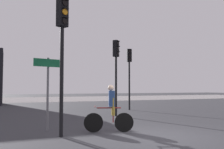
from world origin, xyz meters
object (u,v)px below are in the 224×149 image
at_px(direction_sign_post, 48,83).
at_px(cyclist, 111,108).
at_px(traffic_light_near_left, 62,40).
at_px(traffic_light_far_right, 129,67).
at_px(traffic_light_center, 116,63).

relative_size(direction_sign_post, cyclist, 1.60).
height_order(traffic_light_near_left, traffic_light_far_right, traffic_light_near_left).
height_order(traffic_light_near_left, traffic_light_center, traffic_light_near_left).
bearing_deg(traffic_light_near_left, traffic_light_far_right, -154.86).
bearing_deg(traffic_light_far_right, direction_sign_post, 57.29).
relative_size(traffic_light_center, cyclist, 2.55).
bearing_deg(traffic_light_far_right, cyclist, 71.52).
bearing_deg(cyclist, traffic_light_far_right, -11.26).
distance_m(direction_sign_post, cyclist, 2.42).
bearing_deg(traffic_light_near_left, cyclist, 159.55).
bearing_deg(traffic_light_center, direction_sign_post, 0.65).
distance_m(traffic_light_center, traffic_light_far_right, 3.92).
xyz_separation_m(traffic_light_near_left, cyclist, (1.73, 0.15, -2.21)).
xyz_separation_m(traffic_light_far_right, direction_sign_post, (-6.53, -6.43, -1.27)).
height_order(traffic_light_far_right, cyclist, traffic_light_far_right).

